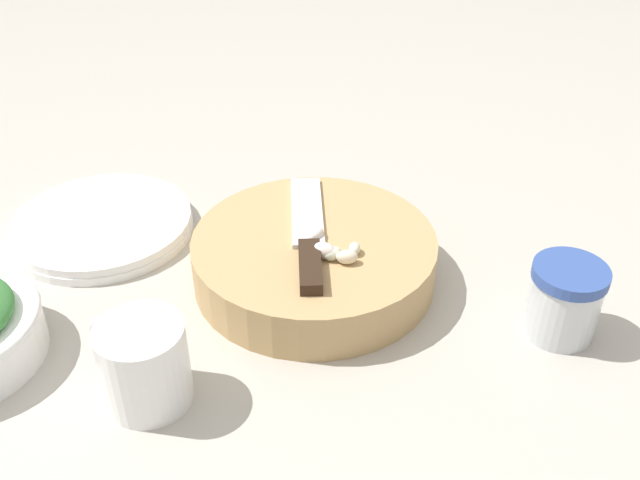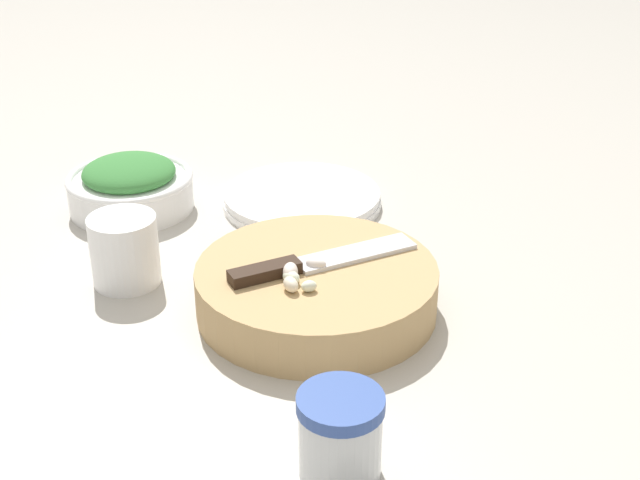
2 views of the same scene
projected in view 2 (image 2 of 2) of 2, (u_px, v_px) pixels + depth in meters
name	position (u px, v px, depth m)	size (l,w,h in m)	color
ground_plane	(316.00, 289.00, 1.01)	(5.00, 5.00, 0.00)	#B2ADA3
cutting_board	(317.00, 289.00, 0.96)	(0.26, 0.26, 0.05)	tan
chef_knife	(312.00, 262.00, 0.95)	(0.08, 0.22, 0.01)	black
garlic_cloves	(297.00, 275.00, 0.92)	(0.05, 0.07, 0.02)	white
herb_bowl	(130.00, 185.00, 1.19)	(0.17, 0.17, 0.07)	white
spice_jar	(340.00, 435.00, 0.73)	(0.07, 0.07, 0.08)	silver
coffee_mug	(125.00, 249.00, 1.01)	(0.08, 0.10, 0.08)	white
plate_stack	(302.00, 199.00, 1.21)	(0.21, 0.21, 0.02)	white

